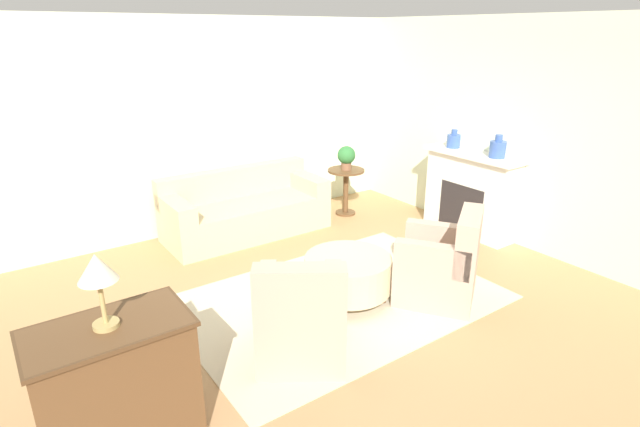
{
  "coord_description": "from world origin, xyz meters",
  "views": [
    {
      "loc": [
        -2.78,
        -3.58,
        2.61
      ],
      "look_at": [
        0.15,
        0.55,
        0.75
      ],
      "focal_mm": 28.0,
      "sensor_mm": 36.0,
      "label": 1
    }
  ],
  "objects": [
    {
      "name": "wall_back",
      "position": [
        0.0,
        2.76,
        1.4
      ],
      "size": [
        9.4,
        0.12,
        2.8
      ],
      "color": "beige",
      "rests_on": "ground_plane"
    },
    {
      "name": "vase_mantel_near",
      "position": [
        2.55,
        0.81,
        1.21
      ],
      "size": [
        0.18,
        0.18,
        0.25
      ],
      "color": "#38569E",
      "rests_on": "fireplace"
    },
    {
      "name": "ottoman_table",
      "position": [
        0.06,
        -0.06,
        0.3
      ],
      "size": [
        0.88,
        0.88,
        0.47
      ],
      "color": "#C6B289",
      "rests_on": "rug"
    },
    {
      "name": "potted_plant_on_side_table",
      "position": [
        1.64,
        1.99,
        0.89
      ],
      "size": [
        0.26,
        0.26,
        0.35
      ],
      "color": "brown",
      "rests_on": "side_table"
    },
    {
      "name": "couch",
      "position": [
        0.07,
        2.18,
        0.32
      ],
      "size": [
        2.17,
        0.88,
        0.85
      ],
      "color": "#C6B289",
      "rests_on": "ground_plane"
    },
    {
      "name": "dresser",
      "position": [
        -2.32,
        -0.66,
        0.46
      ],
      "size": [
        0.99,
        0.57,
        0.89
      ],
      "color": "brown",
      "rests_on": "ground_plane"
    },
    {
      "name": "ground_plane",
      "position": [
        0.0,
        0.0,
        0.0
      ],
      "size": [
        16.0,
        16.0,
        0.0
      ],
      "primitive_type": "plane",
      "color": "#AD7F51"
    },
    {
      "name": "rug",
      "position": [
        0.0,
        0.0,
        0.01
      ],
      "size": [
        3.18,
        2.15,
        0.01
      ],
      "color": "beige",
      "rests_on": "ground_plane"
    },
    {
      "name": "vase_mantel_far",
      "position": [
        2.55,
        0.11,
        1.23
      ],
      "size": [
        0.2,
        0.2,
        0.29
      ],
      "color": "#38569E",
      "rests_on": "fireplace"
    },
    {
      "name": "wall_right",
      "position": [
        2.81,
        0.0,
        1.4
      ],
      "size": [
        0.12,
        9.5,
        2.8
      ],
      "color": "beige",
      "rests_on": "ground_plane"
    },
    {
      "name": "armchair_right",
      "position": [
        0.86,
        -0.59,
        0.38
      ],
      "size": [
        1.01,
        1.03,
        0.96
      ],
      "color": "tan",
      "rests_on": "rug"
    },
    {
      "name": "fireplace",
      "position": [
        2.57,
        0.46,
        0.58
      ],
      "size": [
        0.44,
        1.37,
        1.12
      ],
      "color": "silver",
      "rests_on": "ground_plane"
    },
    {
      "name": "table_lamp",
      "position": [
        -2.32,
        -0.66,
        1.26
      ],
      "size": [
        0.24,
        0.24,
        0.49
      ],
      "color": "tan",
      "rests_on": "dresser"
    },
    {
      "name": "side_table",
      "position": [
        1.64,
        1.99,
        0.47
      ],
      "size": [
        0.54,
        0.54,
        0.69
      ],
      "color": "brown",
      "rests_on": "ground_plane"
    },
    {
      "name": "armchair_left",
      "position": [
        -0.86,
        -0.59,
        0.38
      ],
      "size": [
        1.01,
        1.03,
        0.96
      ],
      "color": "tan",
      "rests_on": "rug"
    }
  ]
}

